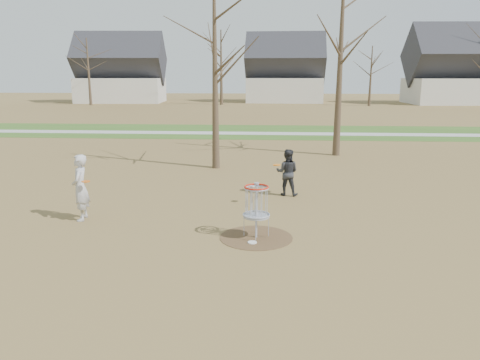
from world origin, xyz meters
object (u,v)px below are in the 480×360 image
Objects in this scene: player_standing at (80,188)px; disc_golf_basket at (256,202)px; disc_grounded at (252,242)px; player_throwing at (287,172)px.

player_standing reaches higher than disc_golf_basket.
player_standing is 5.06m from disc_grounded.
disc_golf_basket is (-0.87, -4.16, 0.15)m from player_throwing.
player_throwing reaches higher than disc_grounded.
player_throwing is 4.71m from disc_grounded.
disc_grounded is 0.16× the size of disc_golf_basket.
player_throwing is 4.25m from disc_golf_basket.
disc_grounded is 0.98m from disc_golf_basket.
disc_golf_basket is (4.83, -1.11, 0.01)m from player_standing.
player_throwing is 1.14× the size of disc_golf_basket.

